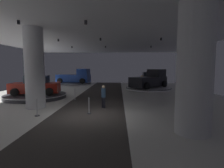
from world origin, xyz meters
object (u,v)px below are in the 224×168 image
column_right (195,69)px  display_car_deep_right (148,78)px  display_platform_mid_left (36,96)px  column_left (34,68)px  display_platform_deep_left (74,84)px  pickup_truck_deep_left (75,77)px  display_platform_deep_right (148,83)px  display_car_mid_left (36,86)px  visitor_walking_near (104,95)px  display_platform_far_right (148,88)px  pickup_truck_far_right (150,80)px

column_right → display_car_deep_right: size_ratio=1.29×
display_platform_mid_left → column_left: bearing=-64.3°
display_platform_deep_left → display_platform_mid_left: size_ratio=1.03×
pickup_truck_deep_left → display_platform_deep_right: bearing=1.5°
display_car_deep_right → display_car_mid_left: 17.85m
pickup_truck_deep_left → display_car_deep_right: size_ratio=1.29×
display_car_mid_left → visitor_walking_near: size_ratio=2.78×
display_platform_far_right → display_platform_deep_left: 12.64m
column_left → display_car_deep_right: size_ratio=1.29×
pickup_truck_far_right → display_platform_deep_right: 6.07m
column_right → pickup_truck_far_right: column_right is taller
pickup_truck_far_right → pickup_truck_deep_left: bearing=153.0°
display_platform_far_right → display_platform_mid_left: display_platform_mid_left is taller
display_platform_deep_left → display_platform_far_right: bearing=-27.8°
display_platform_deep_right → display_platform_deep_left: bearing=-178.7°
pickup_truck_deep_left → display_car_deep_right: bearing=1.6°
pickup_truck_deep_left → display_car_deep_right: (11.78, 0.34, -0.09)m
display_platform_deep_left → column_right: bearing=-63.2°
display_platform_far_right → pickup_truck_far_right: size_ratio=1.08×
column_left → display_platform_mid_left: size_ratio=1.00×
pickup_truck_deep_left → display_platform_deep_left: bearing=173.1°
display_platform_far_right → pickup_truck_far_right: 1.09m
pickup_truck_far_right → display_car_deep_right: pickup_truck_far_right is taller
display_car_deep_right → visitor_walking_near: 17.62m
display_platform_far_right → pickup_truck_far_right: (0.23, 0.22, 1.04)m
display_platform_mid_left → visitor_walking_near: bearing=-29.5°
display_platform_deep_left → display_car_deep_right: (12.10, 0.30, 0.96)m
display_platform_deep_left → display_car_mid_left: bearing=-91.0°
display_platform_deep_left → pickup_truck_deep_left: size_ratio=1.03×
display_car_mid_left → column_right: bearing=-37.5°
pickup_truck_far_right → display_platform_mid_left: bearing=-149.2°
column_left → pickup_truck_deep_left: size_ratio=1.00×
pickup_truck_deep_left → display_platform_deep_right: pickup_truck_deep_left is taller
display_platform_mid_left → display_car_deep_right: bearing=46.3°
pickup_truck_deep_left → display_platform_mid_left: pickup_truck_deep_left is taller
pickup_truck_far_right → display_car_mid_left: 13.55m
visitor_walking_near → display_car_mid_left: bearing=150.4°
column_right → column_left: bearing=153.7°
visitor_walking_near → display_platform_deep_left: bearing=111.1°
column_left → display_platform_deep_left: bearing=95.5°
display_platform_far_right → display_platform_deep_right: (0.92, 6.17, 0.05)m
display_platform_deep_left → pickup_truck_deep_left: bearing=-6.9°
display_platform_far_right → display_platform_mid_left: 13.26m
display_platform_deep_right → visitor_walking_near: 17.60m
display_car_deep_right → column_left: bearing=-122.1°
display_platform_far_right → display_car_deep_right: (0.92, 6.20, 0.97)m
pickup_truck_far_right → display_car_deep_right: bearing=83.4°
pickup_truck_deep_left → display_platform_mid_left: size_ratio=1.00×
column_left → pickup_truck_deep_left: column_left is taller
column_right → display_car_mid_left: column_right is taller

